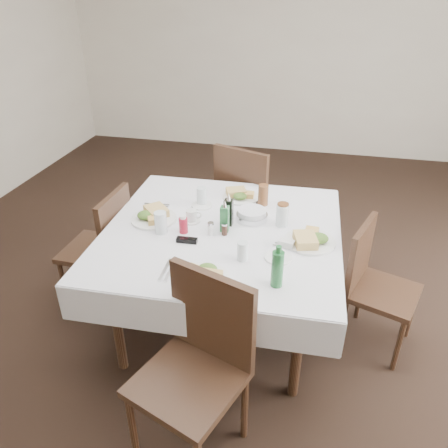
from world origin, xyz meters
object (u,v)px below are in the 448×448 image
chair_north (247,195)px  green_bottle (277,268)px  water_e (282,215)px  ketchup_bottle (183,225)px  chair_south (199,357)px  chair_west (105,242)px  oil_cruet_dark (229,211)px  coffee_mug (192,216)px  chair_east (372,279)px  oil_cruet_green (225,218)px  water_s (243,251)px  dining_table (222,239)px  bread_basket (252,215)px  water_w (161,223)px  water_n (202,196)px

chair_north → green_bottle: (0.40, -1.41, 0.29)m
water_e → ketchup_bottle: (-0.59, -0.22, -0.02)m
chair_south → chair_west: 1.33m
chair_west → oil_cruet_dark: bearing=1.1°
chair_south → coffee_mug: size_ratio=8.01×
chair_north → coffee_mug: size_ratio=8.21×
chair_east → green_bottle: (-0.56, -0.56, 0.38)m
oil_cruet_green → chair_north: bearing=90.9°
oil_cruet_green → water_s: bearing=-60.2°
chair_west → coffee_mug: (0.65, 0.00, 0.29)m
oil_cruet_dark → ketchup_bottle: (-0.25, -0.16, -0.04)m
chair_east → dining_table: bearing=-176.7°
chair_west → coffee_mug: bearing=0.1°
oil_cruet_green → green_bottle: green_bottle is taller
chair_north → chair_east: chair_north is taller
chair_south → bread_basket: bearing=85.9°
chair_west → water_e: water_e is taller
chair_south → bread_basket: chair_south is taller
dining_table → ketchup_bottle: size_ratio=12.80×
water_s → coffee_mug: (-0.40, 0.36, -0.02)m
chair_west → oil_cruet_green: oil_cruet_green is taller
water_s → chair_north: bearing=98.5°
chair_north → chair_east: (0.96, -0.85, -0.09)m
dining_table → ketchup_bottle: ketchup_bottle is taller
chair_north → water_e: size_ratio=7.01×
water_s → chair_south: bearing=-99.9°
water_w → ketchup_bottle: 0.14m
chair_east → bread_basket: size_ratio=4.12×
chair_south → water_n: chair_south is taller
chair_south → coffee_mug: 1.01m
chair_south → chair_east: chair_south is taller
chair_west → dining_table: bearing=-3.5°
oil_cruet_green → green_bottle: bearing=-51.8°
water_e → water_n: bearing=163.1°
water_n → coffee_mug: water_n is taller
chair_north → oil_cruet_green: 0.96m
water_e → chair_east: bearing=-7.1°
chair_east → oil_cruet_dark: size_ratio=3.83×
chair_north → water_n: bearing=-110.2°
dining_table → water_n: (-0.21, 0.31, 0.14)m
chair_south → water_s: bearing=80.1°
chair_east → bread_basket: bearing=171.9°
chair_east → bread_basket: 0.86m
chair_south → dining_table: bearing=95.7°
oil_cruet_green → ketchup_bottle: (-0.25, -0.08, -0.04)m
chair_east → water_s: 0.92m
water_s → oil_cruet_green: 0.34m
dining_table → coffee_mug: size_ratio=12.36×
coffee_mug → bread_basket: bearing=17.3°
chair_south → green_bottle: green_bottle is taller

